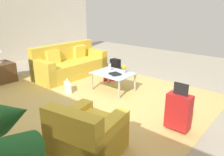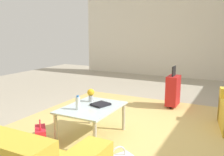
% 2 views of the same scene
% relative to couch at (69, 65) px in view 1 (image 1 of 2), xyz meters
% --- Properties ---
extents(ground_plane, '(12.00, 12.00, 0.00)m').
position_rel_couch_xyz_m(ground_plane, '(-2.20, 0.60, -0.32)').
color(ground_plane, '#A89E89').
extents(wall_right, '(0.12, 8.00, 3.10)m').
position_rel_couch_xyz_m(wall_right, '(2.86, 0.60, 1.23)').
color(wall_right, silver).
rests_on(wall_right, ground).
extents(area_rug, '(5.20, 4.40, 0.01)m').
position_rel_couch_xyz_m(area_rug, '(-1.60, 0.80, -0.31)').
color(area_rug, tan).
rests_on(area_rug, ground).
extents(couch, '(0.90, 2.19, 0.94)m').
position_rel_couch_xyz_m(couch, '(0.00, 0.00, 0.00)').
color(couch, gold).
rests_on(couch, ground).
extents(armchair, '(0.99, 1.02, 0.82)m').
position_rel_couch_xyz_m(armchair, '(-3.11, 2.26, -0.03)').
color(armchair, gold).
rests_on(armchair, ground).
extents(coffee_table, '(0.97, 0.73, 0.46)m').
position_rel_couch_xyz_m(coffee_table, '(-1.80, 0.10, 0.08)').
color(coffee_table, silver).
rests_on(coffee_table, ground).
extents(water_bottle, '(0.06, 0.06, 0.20)m').
position_rel_couch_xyz_m(water_bottle, '(-1.60, -0.00, 0.23)').
color(water_bottle, silver).
rests_on(water_bottle, coffee_table).
extents(coffee_table_book, '(0.30, 0.28, 0.03)m').
position_rel_couch_xyz_m(coffee_table_book, '(-1.92, 0.18, 0.16)').
color(coffee_table_book, black).
rests_on(coffee_table_book, coffee_table).
extents(flower_vase, '(0.11, 0.11, 0.21)m').
position_rel_couch_xyz_m(flower_vase, '(-2.02, -0.05, 0.26)').
color(flower_vase, '#B2B7BC').
rests_on(flower_vase, coffee_table).
extents(side_table, '(0.64, 0.64, 0.53)m').
position_rel_couch_xyz_m(side_table, '(1.00, 1.60, -0.06)').
color(side_table, '#513823').
rests_on(side_table, ground).
extents(suitcase_red, '(0.40, 0.22, 0.85)m').
position_rel_couch_xyz_m(suitcase_red, '(-3.80, 0.80, 0.04)').
color(suitcase_red, red).
rests_on(suitcase_red, ground).
extents(handbag_white, '(0.35, 0.29, 0.36)m').
position_rel_couch_xyz_m(handbag_white, '(-1.02, 0.91, -0.19)').
color(handbag_white, white).
rests_on(handbag_white, ground).
extents(handbag_red, '(0.33, 0.32, 0.36)m').
position_rel_couch_xyz_m(handbag_red, '(-1.24, -0.38, -0.19)').
color(handbag_red, red).
rests_on(handbag_red, ground).
extents(backpack_black, '(0.32, 0.27, 0.40)m').
position_rel_couch_xyz_m(backpack_black, '(-0.80, -1.19, -0.12)').
color(backpack_black, black).
rests_on(backpack_black, ground).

